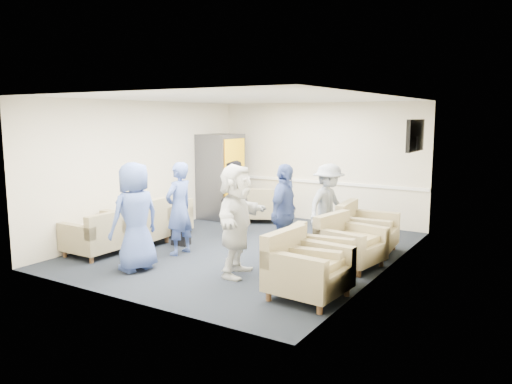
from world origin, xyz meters
The scene contains 25 objects.
floor centered at (0.00, 0.00, 0.00)m, with size 6.00×6.00×0.00m, color black.
ceiling centered at (0.00, 0.00, 2.70)m, with size 6.00×6.00×0.00m, color silver.
back_wall centered at (0.00, 3.00, 1.35)m, with size 5.00×0.02×2.70m, color beige.
front_wall centered at (0.00, -3.00, 1.35)m, with size 5.00×0.02×2.70m, color beige.
left_wall centered at (-2.50, 0.00, 1.35)m, with size 0.02×6.00×2.70m, color beige.
right_wall centered at (2.50, 0.00, 1.35)m, with size 0.02×6.00×2.70m, color beige.
chair_rail centered at (0.00, 2.98, 0.90)m, with size 4.98×0.04×0.06m, color white.
tv centered at (2.44, 1.80, 2.05)m, with size 0.10×1.00×0.58m.
armchair_left_near centered at (-2.00, -1.77, 0.33)m, with size 0.83×0.83×0.66m.
armchair_left_mid centered at (-1.89, -0.82, 0.38)m, with size 0.98×0.98×0.75m.
armchair_left_far centered at (-1.98, 0.07, 0.31)m, with size 0.82×0.82×0.62m.
armchair_right_near centered at (1.95, -1.67, 0.37)m, with size 1.00×1.00×0.75m.
armchair_right_midnear centered at (1.85, -1.19, 0.35)m, with size 0.99×0.99×0.71m.
armchair_right_midfar centered at (1.92, -0.05, 0.35)m, with size 1.02×1.02×0.70m.
armchair_right_far centered at (1.85, 0.92, 0.37)m, with size 1.01×1.01×0.74m.
armchair_corner centered at (-1.06, 2.20, 0.34)m, with size 1.14×1.14×0.68m.
vending_machine centered at (-2.09, 2.07, 0.99)m, with size 0.80×0.94×1.98m.
backpack centered at (-1.24, -0.42, 0.27)m, with size 0.33×0.26×0.53m.
pillow centered at (-2.01, -1.77, 0.50)m, with size 0.43×0.33×0.12m, color silver.
person_front_left centered at (-0.83, -1.96, 0.85)m, with size 0.83×0.54×1.70m, color #445BA3.
person_mid_left centered at (-0.85, -0.90, 0.81)m, with size 0.59×0.39×1.62m, color #445BA3.
person_back_left centered at (-0.81, 0.71, 0.76)m, with size 0.74×0.58×1.52m, color black.
person_back_right centered at (1.15, 0.93, 0.77)m, with size 1.00×0.57×1.54m, color beige.
person_mid_right centered at (0.96, -0.42, 0.82)m, with size 0.96×0.40×1.64m, color #445BA3.
person_front_right centered at (0.65, -1.35, 0.85)m, with size 1.57×0.50×1.70m, color silver.
Camera 1 is at (4.76, -7.42, 2.39)m, focal length 35.00 mm.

